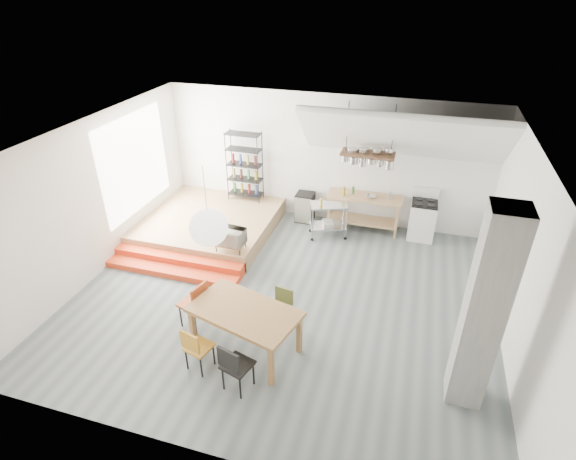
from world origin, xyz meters
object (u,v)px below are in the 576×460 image
(stove, at_px, (422,219))
(rolling_cart, at_px, (328,216))
(mini_fridge, at_px, (305,207))
(dining_table, at_px, (245,315))

(stove, distance_m, rolling_cart, 2.24)
(stove, bearing_deg, mini_fridge, 179.13)
(stove, height_order, rolling_cart, stove)
(stove, height_order, mini_fridge, stove)
(dining_table, bearing_deg, mini_fridge, 108.09)
(stove, bearing_deg, rolling_cart, -164.81)
(dining_table, bearing_deg, rolling_cart, 98.20)
(stove, relative_size, rolling_cart, 1.21)
(mini_fridge, bearing_deg, stove, -0.87)
(rolling_cart, bearing_deg, dining_table, -117.33)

